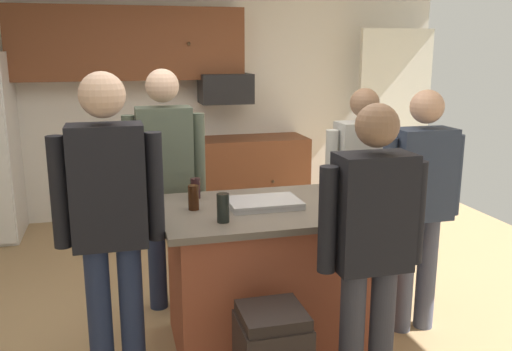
{
  "coord_description": "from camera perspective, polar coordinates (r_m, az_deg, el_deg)",
  "views": [
    {
      "loc": [
        -0.6,
        -3.4,
        1.87
      ],
      "look_at": [
        0.29,
        0.02,
        1.05
      ],
      "focal_mm": 38.25,
      "sensor_mm": 36.0,
      "label": 1
    }
  ],
  "objects": [
    {
      "name": "serving_tray",
      "position": [
        3.38,
        0.83,
        -2.9
      ],
      "size": [
        0.44,
        0.3,
        0.04
      ],
      "color": "#B7B7BC",
      "rests_on": "kitchen_island"
    },
    {
      "name": "cabinet_run_upper",
      "position": [
        6.0,
        -13.12,
        13.28
      ],
      "size": [
        2.4,
        0.38,
        0.75
      ],
      "color": "brown"
    },
    {
      "name": "microwave_over_range",
      "position": [
        6.04,
        -3.21,
        9.08
      ],
      "size": [
        0.56,
        0.4,
        0.32
      ],
      "primitive_type": "cube",
      "color": "black"
    },
    {
      "name": "person_guest_by_door",
      "position": [
        2.95,
        -15.06,
        -3.98
      ],
      "size": [
        0.57,
        0.23,
        1.77
      ],
      "rotation": [
        0.0,
        0.0,
        0.3
      ],
      "color": "#232D4C",
      "rests_on": "ground"
    },
    {
      "name": "person_guest_right",
      "position": [
        3.9,
        -9.44,
        0.18
      ],
      "size": [
        0.57,
        0.23,
        1.74
      ],
      "rotation": [
        0.0,
        0.0,
        -0.87
      ],
      "color": "#232D4C",
      "rests_on": "ground"
    },
    {
      "name": "back_wall",
      "position": [
        6.26,
        -9.19,
        7.69
      ],
      "size": [
        6.4,
        0.1,
        2.6
      ],
      "primitive_type": "cube",
      "color": "white",
      "rests_on": "ground"
    },
    {
      "name": "person_guest_left",
      "position": [
        2.81,
        11.97,
        -6.74
      ],
      "size": [
        0.57,
        0.22,
        1.62
      ],
      "rotation": [
        0.0,
        0.0,
        1.96
      ],
      "color": "#383842",
      "rests_on": "ground"
    },
    {
      "name": "person_host_foreground",
      "position": [
        3.71,
        16.84,
        -2.14
      ],
      "size": [
        0.57,
        0.22,
        1.63
      ],
      "rotation": [
        0.0,
        0.0,
        3.06
      ],
      "color": "#4C5166",
      "rests_on": "ground"
    },
    {
      "name": "mug_ceramic_white",
      "position": [
        3.29,
        7.71,
        -2.85
      ],
      "size": [
        0.13,
        0.09,
        0.11
      ],
      "color": "white",
      "rests_on": "kitchen_island"
    },
    {
      "name": "glass_pilsner",
      "position": [
        3.31,
        -6.55,
        -2.31
      ],
      "size": [
        0.07,
        0.07,
        0.15
      ],
      "color": "black",
      "rests_on": "kitchen_island"
    },
    {
      "name": "person_elder_center",
      "position": [
        4.08,
        10.94,
        -0.65
      ],
      "size": [
        0.57,
        0.22,
        1.6
      ],
      "rotation": [
        0.0,
        0.0,
        -2.65
      ],
      "color": "tan",
      "rests_on": "ground"
    },
    {
      "name": "glass_stout_tall",
      "position": [
        3.06,
        -3.47,
        -3.41
      ],
      "size": [
        0.07,
        0.07,
        0.16
      ],
      "color": "black",
      "rests_on": "kitchen_island"
    },
    {
      "name": "floor",
      "position": [
        3.93,
        -4.24,
        -15.4
      ],
      "size": [
        7.04,
        7.04,
        0.0
      ],
      "primitive_type": "plane",
      "color": "tan",
      "rests_on": "ground"
    },
    {
      "name": "french_door_window_panel",
      "position": [
        6.67,
        14.18,
        6.06
      ],
      "size": [
        0.9,
        0.06,
        2.0
      ],
      "primitive_type": "cube",
      "color": "white",
      "rests_on": "ground"
    },
    {
      "name": "glass_short_whisky",
      "position": [
        3.57,
        -6.35,
        -1.34
      ],
      "size": [
        0.06,
        0.06,
        0.13
      ],
      "color": "black",
      "rests_on": "kitchen_island"
    },
    {
      "name": "cabinet_run_lower",
      "position": [
        6.17,
        -3.06,
        -0.24
      ],
      "size": [
        1.8,
        0.63,
        0.9
      ],
      "color": "brown",
      "rests_on": "ground"
    },
    {
      "name": "kitchen_island",
      "position": [
        3.54,
        1.25,
        -10.32
      ],
      "size": [
        1.33,
        0.91,
        0.92
      ],
      "color": "#9E4C33",
      "rests_on": "ground"
    }
  ]
}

